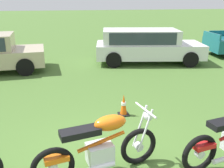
# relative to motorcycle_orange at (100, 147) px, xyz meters

# --- Properties ---
(motorcycle_orange) EXTENTS (2.07, 0.78, 1.02)m
(motorcycle_orange) POSITION_rel_motorcycle_orange_xyz_m (0.00, 0.00, 0.00)
(motorcycle_orange) COLOR black
(motorcycle_orange) RESTS_ON ground
(car_white) EXTENTS (4.80, 2.65, 1.43)m
(car_white) POSITION_rel_motorcycle_orange_xyz_m (3.13, 7.00, 0.34)
(car_white) COLOR silver
(car_white) RESTS_ON ground
(traffic_cone) EXTENTS (0.25, 0.25, 0.53)m
(traffic_cone) POSITION_rel_motorcycle_orange_xyz_m (0.91, 2.03, -0.25)
(traffic_cone) COLOR #EA590F
(traffic_cone) RESTS_ON ground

